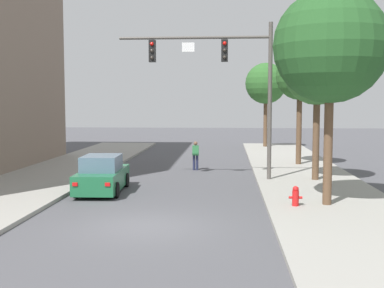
% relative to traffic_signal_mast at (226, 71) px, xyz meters
% --- Properties ---
extents(ground_plane, '(120.00, 120.00, 0.00)m').
position_rel_traffic_signal_mast_xyz_m(ground_plane, '(-2.49, -8.93, -5.38)').
color(ground_plane, '#4C4C51').
extents(sidewalk_right, '(5.00, 60.00, 0.15)m').
position_rel_traffic_signal_mast_xyz_m(sidewalk_right, '(4.01, -8.93, -5.30)').
color(sidewalk_right, '#99968E').
rests_on(sidewalk_right, ground).
extents(traffic_signal_mast, '(7.37, 0.38, 7.50)m').
position_rel_traffic_signal_mast_xyz_m(traffic_signal_mast, '(0.00, 0.00, 0.00)').
color(traffic_signal_mast, '#514C47').
rests_on(traffic_signal_mast, sidewalk_right).
extents(car_lead_green, '(1.98, 4.31, 1.60)m').
position_rel_traffic_signal_mast_xyz_m(car_lead_green, '(-5.27, -3.23, -4.66)').
color(car_lead_green, '#1E663D').
rests_on(car_lead_green, ground).
extents(pedestrian_crossing_road, '(0.36, 0.22, 1.64)m').
position_rel_traffic_signal_mast_xyz_m(pedestrian_crossing_road, '(-1.71, 4.01, -4.47)').
color(pedestrian_crossing_road, '#232847').
rests_on(pedestrian_crossing_road, ground).
extents(fire_hydrant, '(0.48, 0.24, 0.72)m').
position_rel_traffic_signal_mast_xyz_m(fire_hydrant, '(2.55, -6.25, -4.87)').
color(fire_hydrant, red).
rests_on(fire_hydrant, sidewalk_right).
extents(street_tree_nearest, '(4.07, 4.07, 7.74)m').
position_rel_traffic_signal_mast_xyz_m(street_tree_nearest, '(3.73, -5.91, 0.45)').
color(street_tree_nearest, brown).
rests_on(street_tree_nearest, sidewalk_right).
extents(street_tree_second, '(3.20, 3.20, 6.78)m').
position_rel_traffic_signal_mast_xyz_m(street_tree_second, '(4.33, 0.00, -0.09)').
color(street_tree_second, brown).
rests_on(street_tree_second, sidewalk_right).
extents(street_tree_third, '(2.84, 2.84, 6.70)m').
position_rel_traffic_signal_mast_xyz_m(street_tree_third, '(4.37, 6.06, -0.01)').
color(street_tree_third, brown).
rests_on(street_tree_third, sidewalk_right).
extents(street_tree_farthest, '(3.42, 3.42, 7.00)m').
position_rel_traffic_signal_mast_xyz_m(street_tree_farthest, '(3.26, 18.00, 0.03)').
color(street_tree_farthest, brown).
rests_on(street_tree_farthest, sidewalk_right).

